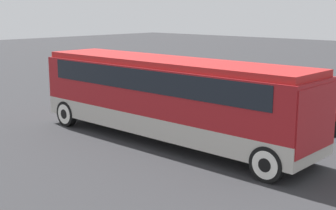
# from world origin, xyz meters

# --- Properties ---
(ground_plane) EXTENTS (120.00, 120.00, 0.00)m
(ground_plane) POSITION_xyz_m (0.00, 0.00, 0.00)
(ground_plane) COLOR #2D2D30
(tour_bus) EXTENTS (11.41, 2.60, 3.04)m
(tour_bus) POSITION_xyz_m (0.10, 0.00, 1.84)
(tour_bus) COLOR #B7B2A8
(tour_bus) RESTS_ON ground_plane
(parked_car_near) EXTENTS (4.54, 1.88, 1.44)m
(parked_car_near) POSITION_xyz_m (-3.94, 7.20, 0.72)
(parked_car_near) COLOR #BCBCC1
(parked_car_near) RESTS_ON ground_plane
(parked_car_mid) EXTENTS (4.41, 1.85, 1.47)m
(parked_car_mid) POSITION_xyz_m (2.71, 5.58, 0.74)
(parked_car_mid) COLOR maroon
(parked_car_mid) RESTS_ON ground_plane
(parked_car_far) EXTENTS (4.64, 1.93, 1.38)m
(parked_car_far) POSITION_xyz_m (2.60, 8.42, 0.70)
(parked_car_far) COLOR navy
(parked_car_far) RESTS_ON ground_plane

